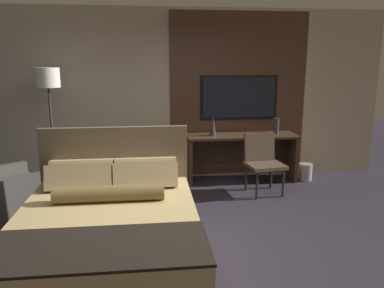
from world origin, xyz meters
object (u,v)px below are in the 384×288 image
Objects in this scene: bed at (109,230)px; desk_chair at (262,158)px; vase_tall at (213,126)px; armchair_by_window at (7,193)px; desk at (241,149)px; tv at (239,97)px; floor_lamp at (48,88)px; waste_bin at (305,172)px; book at (262,133)px; vase_short at (276,126)px.

desk_chair is at bearing 41.09° from bed.
vase_tall is (1.44, 2.41, 0.58)m from bed.
bed is 2.01× the size of armchair_by_window.
desk is 0.86m from tv.
armchair_by_window is at bearing -162.81° from desk.
bed reaches higher than vase_tall.
bed is 2.02m from armchair_by_window.
floor_lamp is (-2.93, -0.28, 1.05)m from desk.
armchair_by_window is 4.55m from waste_bin.
vase_tall is 1.21× the size of book.
floor_lamp reaches higher than tv.
vase_short reaches higher than desk_chair.
desk_chair reaches higher than waste_bin.
desk_chair is 3.18× the size of waste_bin.
vase_tall reaches higher than book.
desk_chair is 2.98× the size of vase_tall.
book is (2.27, 2.41, 0.45)m from bed.
tv is at bearing 54.34° from bed.
floor_lamp is (0.44, 0.76, 1.30)m from armchair_by_window.
floor_lamp is at bearing -175.82° from book.
tv is 5.25× the size of book.
vase_short is at bearing 4.33° from floor_lamp.
tv is (1.92, 2.67, 1.02)m from bed.
desk is at bearing 172.40° from waste_bin.
armchair_by_window is (-3.55, -0.43, -0.26)m from desk_chair.
floor_lamp is 2.55m from vase_tall.
desk_chair is 3.48× the size of vase_short.
bed is 1.20× the size of desk.
vase_tall is 1.07× the size of waste_bin.
floor_lamp is at bearing -67.86° from armchair_by_window.
desk_chair is 3.30m from floor_lamp.
tv is 2.98m from floor_lamp.
book is (0.35, -0.27, -0.57)m from tv.
bed is 3.34m from book.
desk_chair is at bearing -73.46° from desk.
floor_lamp is at bearing -174.46° from vase_tall.
bed is 7.23× the size of vase_tall.
book reaches higher than armchair_by_window.
vase_short is 0.91× the size of waste_bin.
vase_short is at bearing -1.23° from desk.
floor_lamp reaches higher than armchair_by_window.
vase_tall is 1.06m from vase_short.
vase_short reaches higher than armchair_by_window.
waste_bin is (1.09, -0.37, -1.22)m from tv.
book is (0.35, -0.04, 0.27)m from desk.
book reaches higher than waste_bin.
bed is at bearing -146.92° from desk_chair.
bed reaches higher than vase_short.
vase_short is (1.06, 0.03, -0.02)m from vase_tall.
desk is 0.64m from desk_chair.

